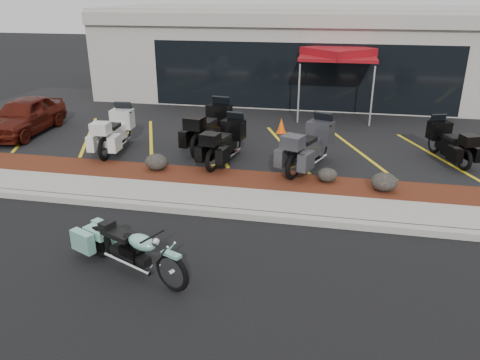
% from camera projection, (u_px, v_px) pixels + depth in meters
% --- Properties ---
extents(ground, '(90.00, 90.00, 0.00)m').
position_uv_depth(ground, '(255.00, 239.00, 9.35)').
color(ground, black).
rests_on(ground, ground).
extents(curb, '(24.00, 0.25, 0.15)m').
position_uv_depth(curb, '(262.00, 216.00, 10.14)').
color(curb, gray).
rests_on(curb, ground).
extents(sidewalk, '(24.00, 1.20, 0.15)m').
position_uv_depth(sidewalk, '(267.00, 203.00, 10.78)').
color(sidewalk, gray).
rests_on(sidewalk, ground).
extents(mulch_bed, '(24.00, 1.20, 0.16)m').
position_uv_depth(mulch_bed, '(274.00, 183.00, 11.87)').
color(mulch_bed, '#3E180E').
rests_on(mulch_bed, ground).
extents(upper_lot, '(26.00, 9.60, 0.15)m').
position_uv_depth(upper_lot, '(294.00, 128.00, 16.78)').
color(upper_lot, black).
rests_on(upper_lot, ground).
extents(dealership_building, '(18.00, 8.16, 4.00)m').
position_uv_depth(dealership_building, '(308.00, 52.00, 21.76)').
color(dealership_building, gray).
rests_on(dealership_building, ground).
extents(boulder_left, '(0.62, 0.52, 0.44)m').
position_uv_depth(boulder_left, '(156.00, 162.00, 12.48)').
color(boulder_left, black).
rests_on(boulder_left, mulch_bed).
extents(boulder_mid, '(0.50, 0.42, 0.36)m').
position_uv_depth(boulder_mid, '(327.00, 175.00, 11.71)').
color(boulder_mid, black).
rests_on(boulder_mid, mulch_bed).
extents(boulder_right, '(0.63, 0.53, 0.45)m').
position_uv_depth(boulder_right, '(384.00, 182.00, 11.15)').
color(boulder_right, black).
rests_on(boulder_right, mulch_bed).
extents(hero_cruiser, '(2.65, 1.67, 0.92)m').
position_uv_depth(hero_cruiser, '(172.00, 267.00, 7.57)').
color(hero_cruiser, '#75B7A3').
rests_on(hero_cruiser, ground).
extents(touring_white, '(1.02, 2.34, 1.33)m').
position_uv_depth(touring_white, '(124.00, 123.00, 14.56)').
color(touring_white, silver).
rests_on(touring_white, upper_lot).
extents(touring_black_front, '(1.34, 2.61, 1.45)m').
position_uv_depth(touring_black_front, '(221.00, 119.00, 14.79)').
color(touring_black_front, black).
rests_on(touring_black_front, upper_lot).
extents(touring_black_mid, '(1.23, 2.31, 1.27)m').
position_uv_depth(touring_black_mid, '(235.00, 133.00, 13.58)').
color(touring_black_mid, black).
rests_on(touring_black_mid, upper_lot).
extents(touring_grey, '(1.72, 2.56, 1.39)m').
position_uv_depth(touring_grey, '(322.00, 137.00, 13.05)').
color(touring_grey, '#323238').
rests_on(touring_grey, upper_lot).
extents(touring_black_rear, '(1.44, 2.19, 1.19)m').
position_uv_depth(touring_black_rear, '(436.00, 134.00, 13.68)').
color(touring_black_rear, black).
rests_on(touring_black_rear, upper_lot).
extents(parked_car, '(1.65, 3.66, 1.22)m').
position_uv_depth(parked_car, '(24.00, 116.00, 15.61)').
color(parked_car, '#49110A').
rests_on(parked_car, upper_lot).
extents(traffic_cone, '(0.36, 0.36, 0.51)m').
position_uv_depth(traffic_cone, '(281.00, 125.00, 15.82)').
color(traffic_cone, '#FD5608').
rests_on(traffic_cone, upper_lot).
extents(popup_canopy, '(2.92, 2.92, 2.56)m').
position_uv_depth(popup_canopy, '(338.00, 54.00, 17.27)').
color(popup_canopy, silver).
rests_on(popup_canopy, upper_lot).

